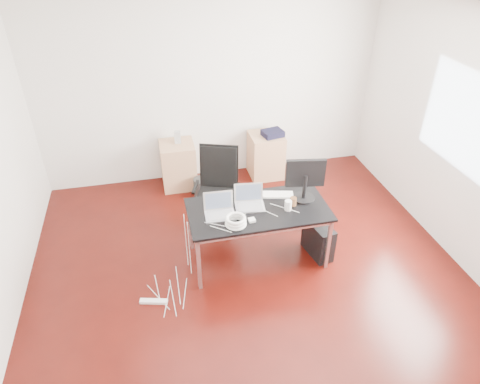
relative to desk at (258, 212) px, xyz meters
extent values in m
plane|color=#330905|center=(-0.17, -0.34, -0.68)|extent=(5.00, 5.00, 0.00)
plane|color=silver|center=(-0.17, -0.34, 2.12)|extent=(5.00, 5.00, 0.00)
plane|color=silver|center=(-0.17, 2.16, 0.72)|extent=(5.00, 0.00, 5.00)
plane|color=silver|center=(2.33, -0.34, 0.72)|extent=(0.00, 5.00, 5.00)
plane|color=white|center=(2.32, -0.14, 0.92)|extent=(0.00, 1.50, 1.50)
cube|color=black|center=(0.00, 0.00, 0.04)|extent=(1.60, 0.80, 0.03)
cube|color=silver|center=(-0.75, -0.35, -0.33)|extent=(0.04, 0.04, 0.70)
cube|color=silver|center=(-0.75, 0.35, -0.33)|extent=(0.04, 0.04, 0.70)
cube|color=silver|center=(0.75, -0.35, -0.33)|extent=(0.04, 0.04, 0.70)
cube|color=silver|center=(0.75, 0.35, -0.33)|extent=(0.04, 0.04, 0.70)
cylinder|color=black|center=(-0.36, 0.70, -0.44)|extent=(0.06, 0.06, 0.47)
cube|color=black|center=(-0.36, 0.70, -0.18)|extent=(0.61, 0.59, 0.06)
cube|color=black|center=(-0.29, 0.91, 0.13)|extent=(0.47, 0.25, 0.55)
cube|color=#AC7A56|center=(-0.74, 1.89, -0.33)|extent=(0.50, 0.50, 0.70)
cube|color=#AC7A56|center=(0.64, 1.89, -0.33)|extent=(0.50, 0.50, 0.70)
cube|color=black|center=(0.74, -0.09, -0.46)|extent=(0.28, 0.48, 0.44)
cylinder|color=black|center=(-0.44, 1.51, -0.54)|extent=(0.29, 0.29, 0.28)
cube|color=white|center=(-1.28, -0.46, -0.66)|extent=(0.31, 0.13, 0.04)
cube|color=silver|center=(-0.45, -0.05, 0.06)|extent=(0.34, 0.25, 0.01)
cube|color=silver|center=(-0.44, 0.07, 0.18)|extent=(0.33, 0.06, 0.22)
cube|color=#475166|center=(-0.44, 0.06, 0.18)|extent=(0.29, 0.05, 0.18)
cube|color=silver|center=(-0.09, 0.04, 0.06)|extent=(0.35, 0.27, 0.01)
cube|color=silver|center=(-0.07, 0.16, 0.18)|extent=(0.33, 0.08, 0.22)
cube|color=#475166|center=(-0.07, 0.15, 0.18)|extent=(0.29, 0.07, 0.18)
cylinder|color=black|center=(0.57, 0.08, 0.06)|extent=(0.26, 0.26, 0.02)
cylinder|color=black|center=(0.57, 0.08, 0.22)|extent=(0.05, 0.05, 0.30)
cube|color=black|center=(0.57, 0.09, 0.39)|extent=(0.45, 0.13, 0.34)
cube|color=#475166|center=(0.57, 0.12, 0.39)|extent=(0.39, 0.07, 0.29)
cube|color=white|center=(0.26, 0.22, 0.06)|extent=(0.46, 0.24, 0.02)
cylinder|color=white|center=(0.32, -0.09, 0.11)|extent=(0.10, 0.10, 0.12)
cylinder|color=brown|center=(0.41, -0.02, 0.10)|extent=(0.09, 0.09, 0.10)
torus|color=white|center=(-0.31, -0.24, 0.07)|extent=(0.24, 0.24, 0.04)
torus|color=white|center=(-0.31, -0.24, 0.11)|extent=(0.23, 0.23, 0.04)
torus|color=white|center=(-0.31, -0.24, 0.14)|extent=(0.22, 0.22, 0.04)
cube|color=white|center=(-0.13, -0.21, 0.07)|extent=(0.08, 0.08, 0.03)
cube|color=#9E9E9E|center=(-0.71, 1.92, 0.11)|extent=(0.10, 0.09, 0.18)
cube|color=black|center=(0.72, 1.83, 0.07)|extent=(0.34, 0.30, 0.09)
camera|label=1|loc=(-1.09, -3.80, 2.87)|focal=32.00mm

